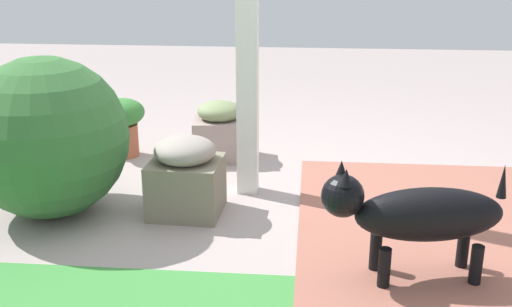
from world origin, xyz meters
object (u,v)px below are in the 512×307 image
(round_shrub, at_px, (47,138))
(dog, at_px, (416,214))
(stone_planter_mid, at_px, (186,176))
(terracotta_pot_broad, at_px, (122,122))
(stone_planter_nearest, at_px, (220,131))

(round_shrub, bearing_deg, dog, 163.32)
(stone_planter_mid, bearing_deg, dog, 150.88)
(terracotta_pot_broad, bearing_deg, dog, 138.49)
(stone_planter_nearest, height_order, dog, dog)
(stone_planter_nearest, bearing_deg, round_shrub, 52.70)
(stone_planter_nearest, height_order, terracotta_pot_broad, terracotta_pot_broad)
(stone_planter_mid, bearing_deg, round_shrub, 5.61)
(stone_planter_nearest, bearing_deg, stone_planter_mid, 87.15)
(stone_planter_mid, distance_m, dog, 1.37)
(round_shrub, xyz_separation_m, dog, (-1.96, 0.59, -0.12))
(round_shrub, relative_size, dog, 1.09)
(stone_planter_mid, relative_size, terracotta_pot_broad, 1.07)
(terracotta_pot_broad, bearing_deg, stone_planter_nearest, -178.85)
(round_shrub, bearing_deg, stone_planter_nearest, -127.30)
(stone_planter_mid, xyz_separation_m, dog, (-1.19, 0.66, 0.11))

